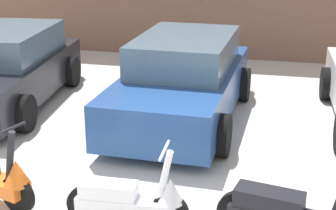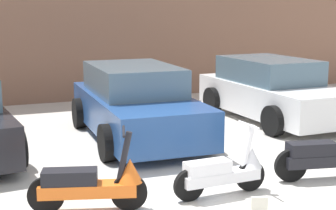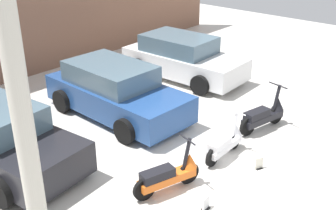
# 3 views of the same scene
# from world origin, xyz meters

# --- Properties ---
(wall_back) EXTENTS (19.60, 0.12, 4.11)m
(wall_back) POSITION_xyz_m (0.00, 8.55, 2.06)
(wall_back) COLOR #845B47
(wall_back) RESTS_ON ground_plane
(scooter_front_left) EXTENTS (1.43, 0.69, 1.02)m
(scooter_front_left) POSITION_xyz_m (-1.20, 0.90, 0.36)
(scooter_front_left) COLOR black
(scooter_front_left) RESTS_ON ground_plane
(scooter_front_right) EXTENTS (1.36, 0.49, 0.95)m
(scooter_front_right) POSITION_xyz_m (0.56, 0.80, 0.34)
(scooter_front_right) COLOR black
(scooter_front_right) RESTS_ON ground_plane
(scooter_front_center) EXTENTS (1.53, 0.63, 1.07)m
(scooter_front_center) POSITION_xyz_m (2.29, 0.81, 0.38)
(scooter_front_center) COLOR black
(scooter_front_center) RESTS_ON ground_plane
(car_rear_center) EXTENTS (2.08, 4.13, 1.39)m
(car_rear_center) POSITION_xyz_m (0.43, 4.18, 0.66)
(car_rear_center) COLOR navy
(car_rear_center) RESTS_ON ground_plane
(car_rear_right) EXTENTS (2.04, 4.05, 1.36)m
(car_rear_right) POSITION_xyz_m (3.78, 4.63, 0.65)
(car_rear_right) COLOR white
(car_rear_right) RESTS_ON ground_plane
(placard_near_right_scooter) EXTENTS (0.20, 0.17, 0.26)m
(placard_near_right_scooter) POSITION_xyz_m (0.59, -0.03, 0.11)
(placard_near_right_scooter) COLOR black
(placard_near_right_scooter) RESTS_ON ground_plane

